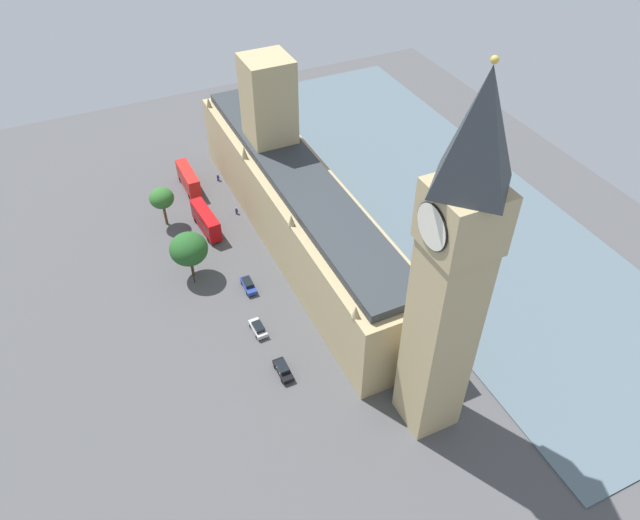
% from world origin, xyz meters
% --- Properties ---
extents(ground_plane, '(146.58, 146.58, 0.00)m').
position_xyz_m(ground_plane, '(0.00, 0.00, 0.00)').
color(ground_plane, '#4C4C4F').
extents(river_thames, '(42.46, 131.92, 0.25)m').
position_xyz_m(river_thames, '(-35.13, 0.00, 0.12)').
color(river_thames, slate).
rests_on(river_thames, ground).
extents(parliament_building, '(13.74, 76.58, 32.59)m').
position_xyz_m(parliament_building, '(-2.00, -1.78, 9.03)').
color(parliament_building, tan).
rests_on(parliament_building, ground).
extents(clock_tower, '(8.08, 8.08, 54.95)m').
position_xyz_m(clock_tower, '(-2.75, 44.33, 28.42)').
color(clock_tower, tan).
rests_on(clock_tower, ground).
extents(double_decker_bus_far_end, '(2.76, 10.53, 4.75)m').
position_xyz_m(double_decker_bus_far_end, '(12.80, -27.38, 2.63)').
color(double_decker_bus_far_end, red).
rests_on(double_decker_bus_far_end, ground).
extents(double_decker_bus_trailing, '(3.33, 10.66, 4.75)m').
position_xyz_m(double_decker_bus_trailing, '(13.67, -11.50, 2.63)').
color(double_decker_bus_trailing, '#B20C0F').
rests_on(double_decker_bus_trailing, ground).
extents(car_blue_leading, '(1.92, 4.74, 1.74)m').
position_xyz_m(car_blue_leading, '(11.91, 8.05, 0.89)').
color(car_blue_leading, navy).
rests_on(car_blue_leading, ground).
extents(car_silver_under_trees, '(2.03, 4.43, 1.74)m').
position_xyz_m(car_silver_under_trees, '(14.03, 18.68, 0.89)').
color(car_silver_under_trees, '#B7B7BC').
rests_on(car_silver_under_trees, ground).
extents(car_black_midblock, '(1.92, 4.73, 1.74)m').
position_xyz_m(car_black_midblock, '(13.55, 28.53, 0.89)').
color(car_black_midblock, black).
rests_on(car_black_midblock, ground).
extents(pedestrian_corner, '(0.67, 0.61, 1.61)m').
position_xyz_m(pedestrian_corner, '(6.45, -14.25, 0.73)').
color(pedestrian_corner, navy).
rests_on(pedestrian_corner, ground).
extents(pedestrian_by_river_gate, '(0.70, 0.64, 1.69)m').
position_xyz_m(pedestrian_by_river_gate, '(6.12, -27.80, 0.76)').
color(pedestrian_by_river_gate, navy).
rests_on(pedestrian_by_river_gate, ground).
extents(plane_tree_kerbside, '(6.95, 6.95, 9.32)m').
position_xyz_m(plane_tree_kerbside, '(20.01, 0.24, 6.35)').
color(plane_tree_kerbside, brown).
rests_on(plane_tree_kerbside, ground).
extents(plane_tree_opposite_hall, '(4.88, 4.88, 8.59)m').
position_xyz_m(plane_tree_opposite_hall, '(20.60, -17.07, 6.45)').
color(plane_tree_opposite_hall, brown).
rests_on(plane_tree_opposite_hall, ground).
extents(street_lamp_near_tower, '(0.56, 0.56, 6.63)m').
position_xyz_m(street_lamp_near_tower, '(20.42, 2.47, 4.60)').
color(street_lamp_near_tower, black).
rests_on(street_lamp_near_tower, ground).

